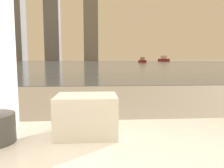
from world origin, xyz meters
TOP-DOWN VIEW (x-y plane):
  - towel_stack at (-0.27, 0.81)m, footprint 0.24×0.18m
  - harbor_water at (0.00, 62.00)m, footprint 180.00×110.00m
  - harbor_boat_0 at (23.52, 77.52)m, footprint 2.86×5.72m
  - harbor_boat_1 at (10.59, 52.54)m, footprint 1.33×3.55m
  - skyline_tower_0 at (-41.52, 118.00)m, footprint 6.69×8.87m
  - skyline_tower_1 at (-23.59, 118.00)m, footprint 7.53×6.70m

SIDE VIEW (x-z plane):
  - harbor_water at x=0.00m, z-range 0.00..0.01m
  - harbor_boat_1 at x=10.59m, z-range -0.18..1.13m
  - towel_stack at x=-0.27m, z-range 0.58..0.74m
  - harbor_boat_0 at x=23.52m, z-range -0.29..1.76m
  - skyline_tower_1 at x=-23.59m, z-range 0.00..46.50m
  - skyline_tower_0 at x=-41.52m, z-range 0.00..54.96m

